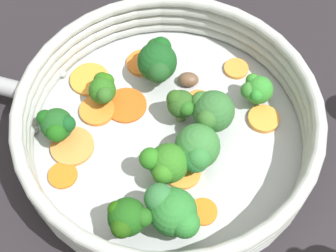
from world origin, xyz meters
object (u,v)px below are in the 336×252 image
object	(u,v)px
broccoli_floret_3	(103,89)
broccoli_floret_7	(57,125)
broccoli_floret_9	(197,150)
carrot_slice_0	(236,69)
carrot_slice_5	(63,175)
broccoli_floret_1	(257,90)
carrot_slice_4	(264,119)
carrot_slice_6	(198,101)
broccoli_floret_8	(180,104)
broccoli_floret_4	(129,219)
broccoli_floret_6	(173,211)
carrot_slice_2	(143,63)
carrot_slice_8	(72,146)
carrot_slice_9	(90,79)
skillet	(168,137)
mushroom_piece_1	(189,80)
carrot_slice_1	(203,212)
carrot_slice_7	(126,105)
carrot_slice_10	(183,172)
broccoli_floret_2	(158,61)
broccoli_floret_5	(166,164)
broccoli_floret_0	(212,111)
mushroom_piece_0	(162,60)
carrot_slice_3	(97,110)

from	to	relation	value
broccoli_floret_3	broccoli_floret_7	bearing A→B (deg)	-24.51
broccoli_floret_9	broccoli_floret_3	bearing A→B (deg)	-108.29
carrot_slice_0	carrot_slice_5	bearing A→B (deg)	-34.61
broccoli_floret_1	carrot_slice_4	bearing A→B (deg)	38.24
carrot_slice_5	carrot_slice_6	xyz separation A→B (m)	(-0.13, 0.10, -0.00)
broccoli_floret_7	broccoli_floret_8	world-z (taller)	broccoli_floret_8
broccoli_floret_4	broccoli_floret_6	distance (m)	0.04
carrot_slice_2	broccoli_floret_7	distance (m)	0.13
carrot_slice_4	carrot_slice_8	bearing A→B (deg)	-61.36
carrot_slice_2	carrot_slice_9	distance (m)	0.07
skillet	mushroom_piece_1	xyz separation A→B (m)	(-0.07, 0.00, 0.02)
broccoli_floret_1	carrot_slice_1	bearing A→B (deg)	-5.85
broccoli_floret_4	broccoli_floret_7	xyz separation A→B (m)	(-0.07, -0.11, -0.01)
carrot_slice_4	carrot_slice_8	size ratio (longest dim) A/B	0.74
carrot_slice_0	carrot_slice_4	world-z (taller)	carrot_slice_4
carrot_slice_7	carrot_slice_10	world-z (taller)	carrot_slice_10
carrot_slice_8	broccoli_floret_2	size ratio (longest dim) A/B	0.84
carrot_slice_1	carrot_slice_9	world-z (taller)	carrot_slice_9
carrot_slice_2	carrot_slice_5	world-z (taller)	carrot_slice_2
carrot_slice_1	carrot_slice_9	size ratio (longest dim) A/B	0.63
carrot_slice_4	broccoli_floret_6	size ratio (longest dim) A/B	0.60
carrot_slice_4	carrot_slice_6	distance (m)	0.07
broccoli_floret_4	mushroom_piece_1	bearing A→B (deg)	-179.66
broccoli_floret_3	broccoli_floret_8	size ratio (longest dim) A/B	0.84
carrot_slice_8	broccoli_floret_8	size ratio (longest dim) A/B	1.05
carrot_slice_6	broccoli_floret_5	size ratio (longest dim) A/B	0.64
broccoli_floret_1	broccoli_floret_7	world-z (taller)	broccoli_floret_7
broccoli_floret_1	broccoli_floret_3	world-z (taller)	same
carrot_slice_10	broccoli_floret_3	distance (m)	0.13
carrot_slice_8	broccoli_floret_2	distance (m)	0.13
carrot_slice_9	broccoli_floret_8	size ratio (longest dim) A/B	1.02
carrot_slice_4	broccoli_floret_2	distance (m)	0.13
carrot_slice_9	broccoli_floret_0	distance (m)	0.15
broccoli_floret_6	mushroom_piece_0	bearing A→B (deg)	-157.55
carrot_slice_5	mushroom_piece_1	world-z (taller)	mushroom_piece_1
broccoli_floret_5	mushroom_piece_1	size ratio (longest dim) A/B	2.00
carrot_slice_5	broccoli_floret_7	size ratio (longest dim) A/B	0.72
broccoli_floret_0	broccoli_floret_8	world-z (taller)	broccoli_floret_0
carrot_slice_3	broccoli_floret_4	world-z (taller)	broccoli_floret_4
carrot_slice_5	broccoli_floret_2	world-z (taller)	broccoli_floret_2
carrot_slice_9	carrot_slice_10	distance (m)	0.16
broccoli_floret_8	mushroom_piece_1	bearing A→B (deg)	-174.18
carrot_slice_4	carrot_slice_5	xyz separation A→B (m)	(0.13, -0.18, -0.00)
carrot_slice_6	broccoli_floret_7	distance (m)	0.16
carrot_slice_10	broccoli_floret_4	world-z (taller)	broccoli_floret_4
carrot_slice_4	carrot_slice_2	bearing A→B (deg)	-100.77
carrot_slice_3	mushroom_piece_1	world-z (taller)	mushroom_piece_1
broccoli_floret_0	broccoli_floret_5	world-z (taller)	broccoli_floret_0
broccoli_floret_0	broccoli_floret_8	size ratio (longest dim) A/B	1.20
broccoli_floret_9	broccoli_floret_4	bearing A→B (deg)	-21.95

